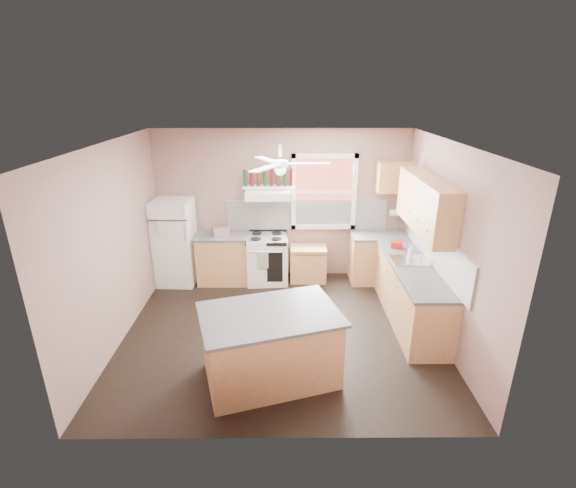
{
  "coord_description": "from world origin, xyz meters",
  "views": [
    {
      "loc": [
        0.06,
        -5.27,
        3.37
      ],
      "look_at": [
        0.1,
        0.3,
        1.25
      ],
      "focal_mm": 26.0,
      "sensor_mm": 36.0,
      "label": 1
    }
  ],
  "objects_px": {
    "toaster": "(221,231)",
    "stove": "(267,259)",
    "cart": "(308,264)",
    "island": "(270,347)",
    "refrigerator": "(175,242)"
  },
  "relations": [
    {
      "from": "toaster",
      "to": "stove",
      "type": "relative_size",
      "value": 0.33
    },
    {
      "from": "stove",
      "to": "cart",
      "type": "height_order",
      "value": "stove"
    },
    {
      "from": "toaster",
      "to": "stove",
      "type": "height_order",
      "value": "toaster"
    },
    {
      "from": "toaster",
      "to": "cart",
      "type": "relative_size",
      "value": 0.43
    },
    {
      "from": "cart",
      "to": "island",
      "type": "distance_m",
      "value": 2.82
    },
    {
      "from": "cart",
      "to": "refrigerator",
      "type": "bearing_deg",
      "value": -176.92
    },
    {
      "from": "refrigerator",
      "to": "island",
      "type": "height_order",
      "value": "refrigerator"
    },
    {
      "from": "toaster",
      "to": "stove",
      "type": "bearing_deg",
      "value": -16.66
    },
    {
      "from": "cart",
      "to": "island",
      "type": "bearing_deg",
      "value": -100.72
    },
    {
      "from": "toaster",
      "to": "stove",
      "type": "distance_m",
      "value": 0.97
    },
    {
      "from": "toaster",
      "to": "island",
      "type": "height_order",
      "value": "toaster"
    },
    {
      "from": "island",
      "to": "refrigerator",
      "type": "bearing_deg",
      "value": 106.64
    },
    {
      "from": "stove",
      "to": "island",
      "type": "distance_m",
      "value": 2.73
    },
    {
      "from": "cart",
      "to": "toaster",
      "type": "bearing_deg",
      "value": -175.38
    },
    {
      "from": "stove",
      "to": "cart",
      "type": "xyz_separation_m",
      "value": [
        0.75,
        0.02,
        -0.11
      ]
    }
  ]
}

